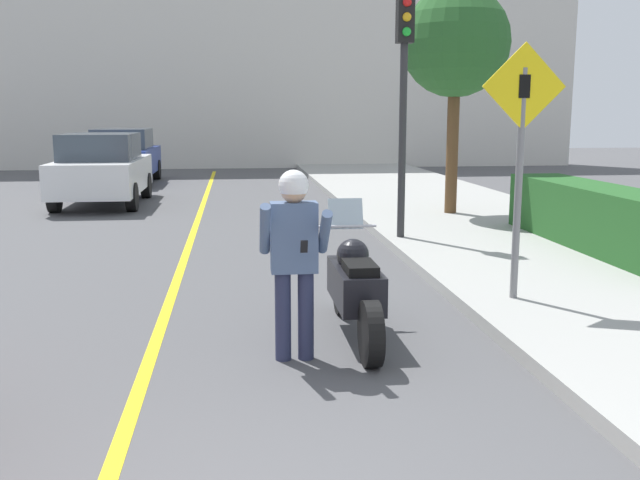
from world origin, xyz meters
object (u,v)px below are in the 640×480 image
object	(u,v)px
traffic_light	(404,70)
parked_car_white	(102,169)
street_tree	(456,44)
motorcycle	(355,287)
crossing_sign	(521,147)
parked_car_blue	(124,156)
person_biker	(294,246)

from	to	relation	value
traffic_light	parked_car_white	bearing A→B (deg)	133.97
street_tree	parked_car_white	distance (m)	8.56
motorcycle	street_tree	xyz separation A→B (m)	(3.23, 7.45, 3.00)
crossing_sign	street_tree	size ratio (longest dim) A/B	0.61
crossing_sign	parked_car_blue	bearing A→B (deg)	112.76
parked_car_white	motorcycle	bearing A→B (deg)	-68.43
motorcycle	crossing_sign	size ratio (longest dim) A/B	0.81
person_biker	crossing_sign	xyz separation A→B (m)	(2.53, 1.32, 0.77)
crossing_sign	person_biker	bearing A→B (deg)	-152.41
parked_car_white	person_biker	bearing A→B (deg)	-72.33
street_tree	parked_car_blue	size ratio (longest dim) A/B	1.06
person_biker	traffic_light	bearing A→B (deg)	67.56
motorcycle	person_biker	world-z (taller)	person_biker
traffic_light	parked_car_white	world-z (taller)	traffic_light
person_biker	parked_car_blue	xyz separation A→B (m)	(-3.89, 16.60, -0.16)
crossing_sign	parked_car_blue	world-z (taller)	crossing_sign
crossing_sign	traffic_light	world-z (taller)	traffic_light
motorcycle	traffic_light	xyz separation A→B (m)	(1.56, 4.71, 2.31)
person_biker	street_tree	size ratio (longest dim) A/B	0.38
person_biker	crossing_sign	size ratio (longest dim) A/B	0.61
crossing_sign	parked_car_white	xyz separation A→B (m)	(-6.13, 9.98, -0.92)
parked_car_blue	crossing_sign	bearing A→B (deg)	-67.24
crossing_sign	traffic_light	size ratio (longest dim) A/B	0.71
street_tree	parked_car_blue	world-z (taller)	street_tree
traffic_light	street_tree	xyz separation A→B (m)	(1.67, 2.74, 0.68)
traffic_light	parked_car_blue	xyz separation A→B (m)	(-6.07, 11.30, -1.95)
street_tree	parked_car_blue	bearing A→B (deg)	132.15
person_biker	crossing_sign	world-z (taller)	crossing_sign
crossing_sign	parked_car_white	size ratio (longest dim) A/B	0.65
street_tree	parked_car_white	size ratio (longest dim) A/B	1.06
person_biker	street_tree	distance (m)	9.26
motorcycle	parked_car_blue	world-z (taller)	parked_car_blue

